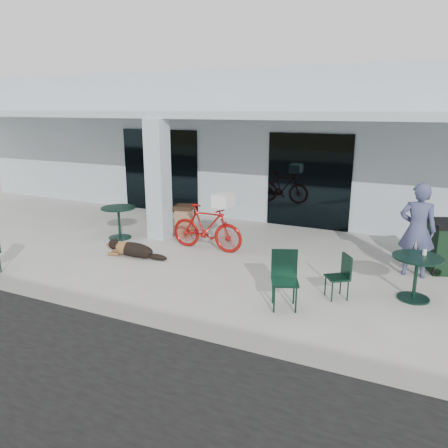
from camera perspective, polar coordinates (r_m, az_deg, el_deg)
The scene contains 18 objects.
ground at distance 9.30m, azimuth -8.31°, elevation -6.55°, with size 80.00×80.00×0.00m, color #B8B6AE.
building at distance 16.45m, azimuth 8.09°, elevation 10.87°, with size 22.00×7.00×4.50m, color silver.
storefront_glass_left at distance 14.72m, azimuth -8.33°, elevation 6.86°, with size 2.80×0.06×2.70m, color black.
storefront_glass_right at distance 12.70m, azimuth 10.98°, elevation 5.47°, with size 2.40×0.06×2.70m, color black.
column at distance 11.56m, azimuth -8.59°, elevation 5.70°, with size 0.50×0.50×3.12m, color silver.
overhang at distance 11.82m, azimuth 0.97°, elevation 14.11°, with size 22.00×2.80×0.18m, color silver.
bicycle at distance 10.62m, azimuth -2.27°, elevation -0.46°, with size 0.53×1.88×1.13m, color #A2110D.
laundry_basket at distance 10.25m, azimuth -0.08°, elevation 3.12°, with size 0.51×0.38×0.30m, color white.
dog at distance 10.42m, azimuth -11.66°, elevation -3.19°, with size 1.18×0.39×0.39m, color black, non-canonical shape.
cup_near_dog at distance 10.86m, azimuth -12.26°, elevation -3.25°, with size 0.09×0.09×0.11m, color white.
cafe_table_near at distance 11.93m, azimuth -13.53°, elevation 0.16°, with size 0.91×0.91×0.85m, color black, non-canonical shape.
cafe_table_far at distance 8.66m, azimuth 23.72°, elevation -6.48°, with size 0.87×0.87×0.82m, color black, non-canonical shape.
cafe_chair_far_a at distance 7.63m, azimuth 7.94°, elevation -7.38°, with size 0.46×0.50×1.01m, color black, non-canonical shape.
cafe_chair_far_b at distance 8.24m, azimuth 14.56°, elevation -6.71°, with size 0.37×0.41×0.82m, color black, non-canonical shape.
person at distance 9.69m, azimuth 23.92°, elevation -0.74°, with size 0.71×0.47×1.96m, color #40466B.
cup_on_table at distance 8.66m, azimuth 24.73°, elevation -3.37°, with size 0.07×0.07×0.10m, color white.
trash_receptacle at distance 11.96m, azimuth -5.18°, elevation 0.51°, with size 0.49×0.49×0.83m, color #91674B, non-canonical shape.
wheeled_bin at distance 10.39m, azimuth 26.86°, elevation -2.60°, with size 0.67×0.85×1.08m, color black, non-canonical shape.
Camera 1 is at (4.84, -7.18, 3.39)m, focal length 35.00 mm.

